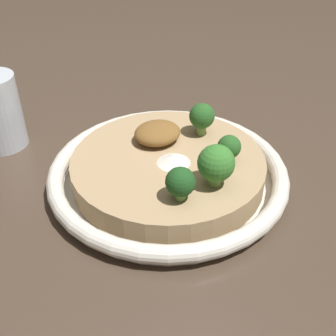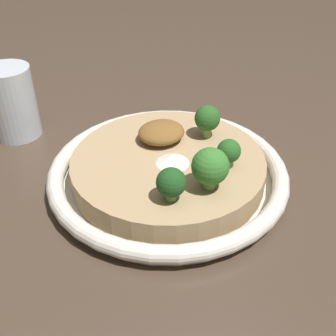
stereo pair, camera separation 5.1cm
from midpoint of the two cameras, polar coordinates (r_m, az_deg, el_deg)
ground_plane at (r=0.52m, az=2.79°, el=-2.02°), size 6.00×6.00×0.00m
risotto_bowl at (r=0.51m, az=2.85°, el=-0.52°), size 0.29×0.29×0.04m
cheese_sprinkle at (r=0.49m, az=3.85°, el=1.19°), size 0.04×0.04×0.01m
crispy_onion_garnish at (r=0.53m, az=1.86°, el=4.77°), size 0.06×0.05×0.02m
broccoli_back_right at (r=0.54m, az=8.09°, el=6.49°), size 0.03×0.03×0.04m
broccoli_right at (r=0.49m, az=11.22°, el=2.05°), size 0.03×0.03×0.03m
broccoli_front at (r=0.43m, az=3.85°, el=-2.20°), size 0.03×0.03×0.04m
broccoli_front_right at (r=0.44m, az=9.03°, el=0.01°), size 0.04×0.04×0.05m
drinking_glass at (r=0.62m, az=-18.19°, el=8.37°), size 0.07×0.07×0.10m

